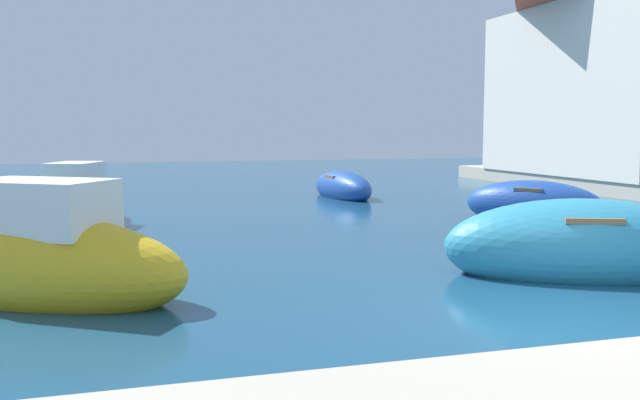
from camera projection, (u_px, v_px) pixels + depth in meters
name	position (u px, v px, depth m)	size (l,w,h in m)	color
ground	(585.00, 322.00, 7.89)	(80.00, 80.00, 0.00)	navy
moored_boat_0	(70.00, 208.00, 15.39)	(2.92, 4.77, 1.72)	teal
moored_boat_1	(17.00, 260.00, 9.01)	(4.98, 4.04, 1.85)	gold
moored_boat_3	(582.00, 248.00, 10.34)	(4.35, 3.04, 1.47)	teal
moored_boat_4	(343.00, 188.00, 22.22)	(1.44, 3.68, 1.07)	#1E479E
moored_boat_5	(533.00, 205.00, 16.95)	(3.16, 3.37, 1.19)	#1E479E
waterfront_building_annex	(623.00, 74.00, 25.64)	(6.50, 9.71, 7.21)	silver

